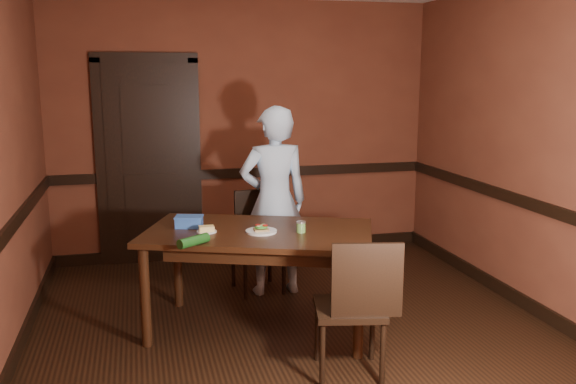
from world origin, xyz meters
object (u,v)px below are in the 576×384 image
dining_table (259,280)px  food_tub (189,222)px  chair_far (258,242)px  sauce_jar (301,227)px  cheese_saucer (207,230)px  person (274,201)px  chair_near (349,306)px  sandwich_plate (261,230)px

dining_table → food_tub: 0.70m
dining_table → chair_far: bearing=100.4°
sauce_jar → cheese_saucer: bearing=165.4°
food_tub → chair_far: bearing=58.5°
chair_far → sauce_jar: chair_far is taller
dining_table → person: bearing=90.2°
sauce_jar → chair_near: bearing=-79.0°
chair_near → sandwich_plate: (-0.42, 0.77, 0.34)m
sandwich_plate → person: bearing=71.1°
cheese_saucer → food_tub: (-0.11, 0.18, 0.03)m
person → food_tub: person is taller
sauce_jar → chair_far: bearing=97.7°
chair_far → sauce_jar: 1.07m
chair_near → cheese_saucer: (-0.81, 0.88, 0.34)m
chair_near → cheese_saucer: 1.24m
chair_far → chair_near: (0.27, -1.69, 0.02)m
dining_table → chair_far: chair_far is taller
sandwich_plate → food_tub: bearing=150.6°
chair_near → cheese_saucer: chair_near is taller
person → sauce_jar: person is taller
dining_table → chair_near: 0.94m
chair_near → food_tub: bearing=-36.7°
person → sauce_jar: (-0.00, -0.91, -0.01)m
sauce_jar → food_tub: bearing=155.8°
dining_table → cheese_saucer: bearing=-164.5°
chair_far → cheese_saucer: (-0.55, -0.81, 0.36)m
sandwich_plate → food_tub: food_tub is taller
person → cheese_saucer: person is taller
person → food_tub: 0.96m
chair_far → food_tub: chair_far is taller
chair_far → cheese_saucer: chair_far is taller
chair_near → person: size_ratio=0.56×
chair_near → chair_far: bearing=-69.0°
dining_table → chair_far: 0.86m
chair_near → sauce_jar: chair_near is taller
chair_far → person: person is taller
chair_far → person: 0.42m
person → sauce_jar: size_ratio=20.04×
chair_far → dining_table: bearing=-108.6°
dining_table → food_tub: food_tub is taller
chair_far → person: (0.13, -0.08, 0.39)m
chair_near → sauce_jar: size_ratio=11.24×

